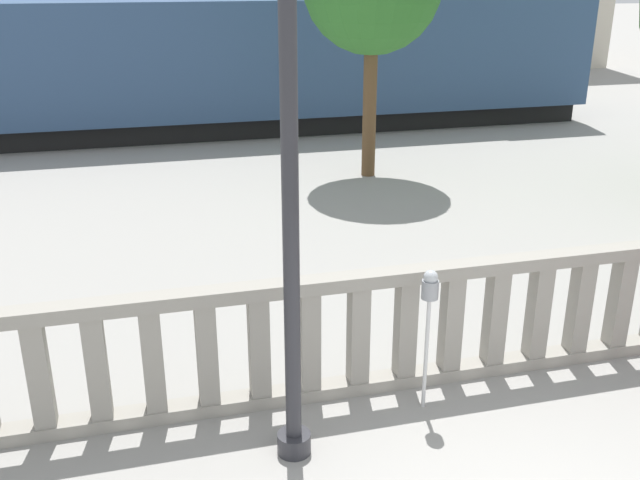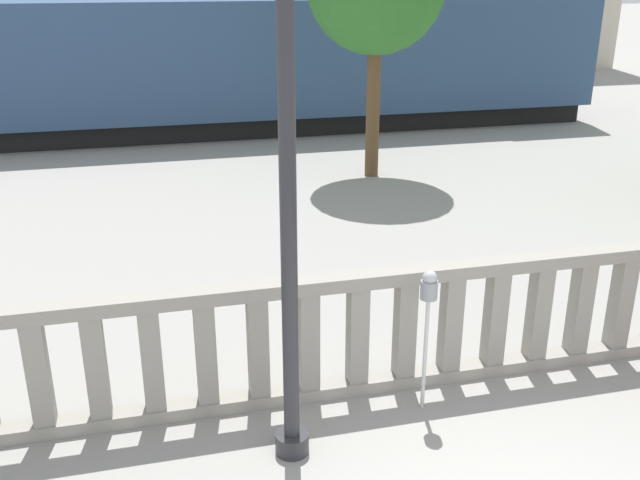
{
  "view_description": "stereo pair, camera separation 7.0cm",
  "coord_description": "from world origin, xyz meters",
  "px_view_note": "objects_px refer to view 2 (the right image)",
  "views": [
    {
      "loc": [
        -2.57,
        -3.29,
        4.26
      ],
      "look_at": [
        -0.68,
        3.99,
        1.38
      ],
      "focal_mm": 40.0,
      "sensor_mm": 36.0,
      "label": 1
    },
    {
      "loc": [
        -2.5,
        -3.31,
        4.26
      ],
      "look_at": [
        -0.68,
        3.99,
        1.38
      ],
      "focal_mm": 40.0,
      "sensor_mm": 36.0,
      "label": 2
    }
  ],
  "objects_px": {
    "lamppost": "(286,77)",
    "parking_meter": "(428,299)",
    "train_near": "(256,62)",
    "train_far": "(248,32)"
  },
  "relations": [
    {
      "from": "parking_meter",
      "to": "train_far",
      "type": "xyz_separation_m",
      "value": [
        2.09,
        25.26,
        0.49
      ]
    },
    {
      "from": "lamppost",
      "to": "parking_meter",
      "type": "height_order",
      "value": "lamppost"
    },
    {
      "from": "lamppost",
      "to": "parking_meter",
      "type": "xyz_separation_m",
      "value": [
        1.46,
        0.39,
        -2.24
      ]
    },
    {
      "from": "train_far",
      "to": "lamppost",
      "type": "bearing_deg",
      "value": -97.87
    },
    {
      "from": "lamppost",
      "to": "parking_meter",
      "type": "bearing_deg",
      "value": 15.02
    },
    {
      "from": "lamppost",
      "to": "train_near",
      "type": "relative_size",
      "value": 0.33
    },
    {
      "from": "parking_meter",
      "to": "train_far",
      "type": "distance_m",
      "value": 25.36
    },
    {
      "from": "train_near",
      "to": "train_far",
      "type": "height_order",
      "value": "train_near"
    },
    {
      "from": "train_near",
      "to": "train_far",
      "type": "xyz_separation_m",
      "value": [
        1.53,
        11.38,
        -0.12
      ]
    },
    {
      "from": "lamppost",
      "to": "parking_meter",
      "type": "relative_size",
      "value": 4.22
    }
  ]
}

